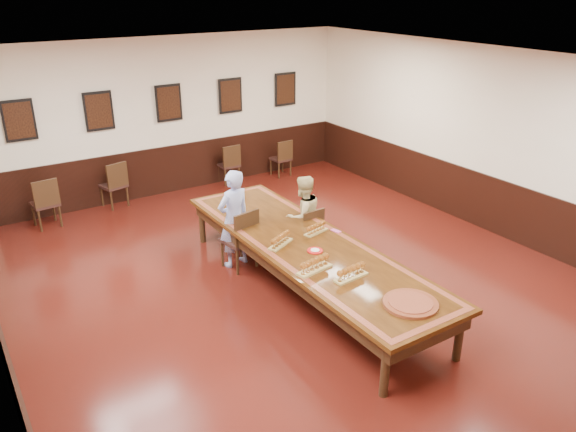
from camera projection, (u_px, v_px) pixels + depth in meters
floor at (306, 290)px, 8.24m from camera, size 8.00×10.00×0.02m
ceiling at (310, 66)px, 6.98m from camera, size 8.00×10.00×0.02m
wall_back at (169, 117)px, 11.49m from camera, size 8.00×0.02×3.20m
wall_right at (500, 144)px, 9.62m from camera, size 0.02×10.00×3.20m
chair_man at (239, 238)px, 8.72m from camera, size 0.54×0.58×0.99m
chair_woman at (306, 232)px, 9.06m from camera, size 0.44×0.47×0.87m
spare_chair_a at (45, 202)px, 10.18m from camera, size 0.49×0.53×0.94m
spare_chair_b at (113, 184)px, 11.10m from camera, size 0.54×0.57×0.93m
spare_chair_c at (228, 164)px, 12.39m from camera, size 0.42×0.46×0.89m
spare_chair_d at (281, 158)px, 12.87m from camera, size 0.41×0.45×0.85m
person_man at (234, 219)px, 8.68m from camera, size 0.63×0.47×1.58m
person_woman at (303, 216)px, 9.03m from camera, size 0.71×0.58×1.37m
pink_phone at (336, 231)px, 8.34m from camera, size 0.11×0.17×0.01m
wainscoting at (307, 259)px, 8.04m from camera, size 8.00×10.00×1.00m
conference_table at (307, 253)px, 8.00m from camera, size 1.40×5.00×0.76m
posters at (169, 103)px, 11.31m from camera, size 6.14×0.04×0.74m
flight_a at (281, 240)px, 7.87m from camera, size 0.47×0.33×0.17m
flight_b at (316, 229)px, 8.25m from camera, size 0.43×0.22×0.15m
flight_c at (315, 265)px, 7.17m from camera, size 0.53×0.24×0.19m
flight_d at (351, 273)px, 7.00m from camera, size 0.49×0.19×0.18m
red_plate_grp at (315, 251)px, 7.72m from camera, size 0.22×0.22×0.03m
carved_platter at (411, 304)px, 6.44m from camera, size 0.64×0.64×0.05m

